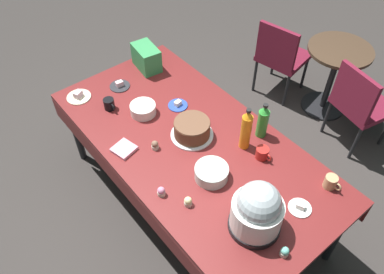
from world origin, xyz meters
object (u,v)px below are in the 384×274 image
object	(u,v)px
frosted_layer_cake	(192,129)
cupcake_berry	(285,252)
potluck_table	(192,148)
dessert_plate_cobalt	(178,105)
coffee_mug_black	(109,104)
slow_cooker	(257,211)
cupcake_rose	(161,192)
ceramic_snack_bowl	(143,109)
cupcake_cocoa	(155,145)
soda_bottle_orange_juice	(246,130)
coffee_mug_tan	(331,182)
cupcake_vanilla	(188,202)
round_cafe_table	(335,68)
maroon_chair_right	(360,102)
soda_bottle_lime_soda	(263,121)
dessert_plate_white	(300,207)
dessert_plate_cream	(79,96)
soda_carton	(146,58)
glass_salad_bowl	(211,173)
maroon_chair_left	(281,55)
coffee_mug_red	(262,153)
dessert_plate_charcoal	(120,85)

from	to	relation	value
frosted_layer_cake	cupcake_berry	bearing A→B (deg)	-9.96
potluck_table	dessert_plate_cobalt	world-z (taller)	dessert_plate_cobalt
coffee_mug_black	slow_cooker	bearing A→B (deg)	5.03
cupcake_rose	ceramic_snack_bowl	bearing A→B (deg)	154.14
cupcake_cocoa	soda_bottle_orange_juice	world-z (taller)	soda_bottle_orange_juice
coffee_mug_black	coffee_mug_tan	world-z (taller)	coffee_mug_tan
cupcake_vanilla	round_cafe_table	world-z (taller)	cupcake_vanilla
cupcake_cocoa	ceramic_snack_bowl	bearing A→B (deg)	158.30
maroon_chair_right	round_cafe_table	world-z (taller)	maroon_chair_right
cupcake_cocoa	soda_bottle_lime_soda	world-z (taller)	soda_bottle_lime_soda
dessert_plate_white	soda_bottle_orange_juice	xyz separation A→B (m)	(-0.58, 0.10, 0.15)
soda_bottle_lime_soda	cupcake_vanilla	bearing A→B (deg)	-80.24
dessert_plate_cream	soda_carton	bearing A→B (deg)	88.10
cupcake_rose	slow_cooker	bearing A→B (deg)	28.82
glass_salad_bowl	ceramic_snack_bowl	xyz separation A→B (m)	(-0.77, -0.00, -0.00)
slow_cooker	soda_carton	distance (m)	1.70
coffee_mug_black	dessert_plate_cobalt	bearing A→B (deg)	54.06
frosted_layer_cake	ceramic_snack_bowl	bearing A→B (deg)	-161.51
maroon_chair_right	potluck_table	bearing A→B (deg)	-103.63
cupcake_vanilla	round_cafe_table	bearing A→B (deg)	101.43
cupcake_vanilla	coffee_mug_tan	xyz separation A→B (m)	(0.46, 0.78, 0.01)
cupcake_vanilla	glass_salad_bowl	bearing A→B (deg)	105.76
dessert_plate_white	maroon_chair_left	size ratio (longest dim) A/B	0.17
dessert_plate_white	coffee_mug_black	size ratio (longest dim) A/B	1.17
potluck_table	soda_bottle_orange_juice	distance (m)	0.42
soda_bottle_lime_soda	maroon_chair_right	distance (m)	1.23
coffee_mug_red	maroon_chair_right	size ratio (longest dim) A/B	0.15
dessert_plate_cream	coffee_mug_red	world-z (taller)	coffee_mug_red
dessert_plate_cream	coffee_mug_red	size ratio (longest dim) A/B	1.50
dessert_plate_cream	maroon_chair_left	bearing A→B (deg)	78.73
soda_bottle_lime_soda	maroon_chair_left	bearing A→B (deg)	124.20
soda_carton	slow_cooker	bearing A→B (deg)	-5.69
slow_cooker	round_cafe_table	distance (m)	2.15
dessert_plate_white	frosted_layer_cake	bearing A→B (deg)	-172.15
dessert_plate_charcoal	coffee_mug_tan	distance (m)	1.76
glass_salad_bowl	maroon_chair_right	distance (m)	1.71
potluck_table	soda_carton	world-z (taller)	soda_carton
coffee_mug_tan	dessert_plate_cream	bearing A→B (deg)	-155.17
cupcake_vanilla	maroon_chair_left	size ratio (longest dim) A/B	0.08
dessert_plate_charcoal	dessert_plate_cream	bearing A→B (deg)	-105.68
potluck_table	soda_bottle_orange_juice	bearing A→B (deg)	45.16
dessert_plate_cream	maroon_chair_right	world-z (taller)	maroon_chair_right
maroon_chair_left	soda_carton	bearing A→B (deg)	-105.57
dessert_plate_cobalt	maroon_chair_left	distance (m)	1.47
potluck_table	soda_bottle_lime_soda	distance (m)	0.53
glass_salad_bowl	maroon_chair_left	world-z (taller)	maroon_chair_left
coffee_mug_tan	dessert_plate_white	bearing A→B (deg)	-92.47
maroon_chair_left	coffee_mug_red	bearing A→B (deg)	-54.23
coffee_mug_black	round_cafe_table	distance (m)	2.18
cupcake_rose	cupcake_cocoa	bearing A→B (deg)	150.19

